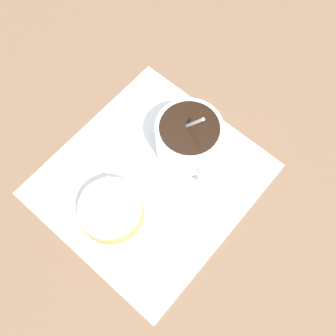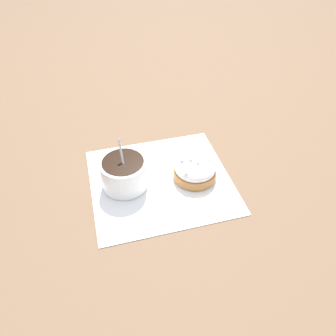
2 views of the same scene
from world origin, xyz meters
TOP-DOWN VIEW (x-y plane):
  - ground_plane at (0.00, 0.00)m, footprint 3.00×3.00m
  - paper_napkin at (0.00, 0.00)m, footprint 0.28×0.26m
  - coffee_cup at (0.07, -0.01)m, footprint 0.09×0.10m
  - frosted_pastry at (-0.07, 0.01)m, footprint 0.08×0.08m

SIDE VIEW (x-z plane):
  - ground_plane at x=0.00m, z-range 0.00..0.00m
  - paper_napkin at x=0.00m, z-range 0.00..0.00m
  - frosted_pastry at x=-0.07m, z-range 0.00..0.04m
  - coffee_cup at x=0.07m, z-range -0.01..0.08m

